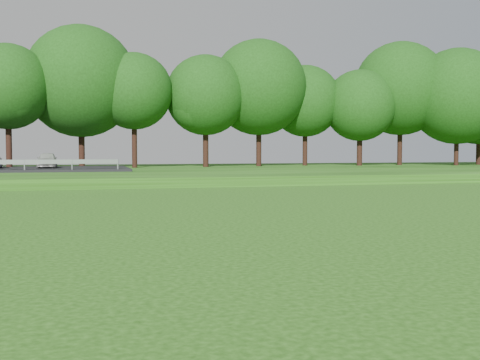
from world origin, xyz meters
name	(u,v)px	position (x,y,z in m)	size (l,w,h in m)	color
berm	(269,171)	(0.00, 34.00, 0.30)	(130.00, 30.00, 0.60)	#19400C
walking_path	(337,184)	(0.00, 20.00, 0.02)	(130.00, 1.60, 0.04)	gray
treeline	(256,84)	(0.00, 38.00, 8.10)	(104.00, 7.00, 15.00)	#163C0D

